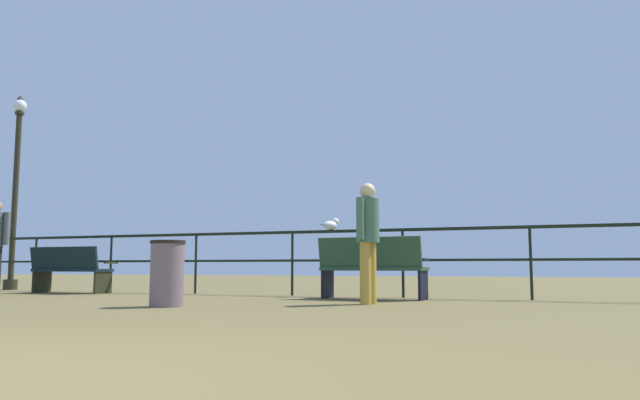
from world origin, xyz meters
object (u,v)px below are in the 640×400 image
(person_by_bench, at_px, (368,234))
(seagull_on_rail, at_px, (331,225))
(bench_near_left, at_px, (371,264))
(bench_far_left, at_px, (69,268))
(lamppost_left, at_px, (15,188))
(trash_bin, at_px, (167,273))

(person_by_bench, height_order, seagull_on_rail, person_by_bench)
(bench_near_left, bearing_deg, person_by_bench, -75.11)
(bench_far_left, distance_m, lamppost_left, 3.13)
(bench_near_left, distance_m, seagull_on_rail, 1.36)
(bench_far_left, distance_m, bench_near_left, 5.90)
(bench_far_left, xyz_separation_m, person_by_bench, (6.22, -1.19, 0.45))
(bench_far_left, relative_size, seagull_on_rail, 3.65)
(bench_near_left, bearing_deg, lamppost_left, 173.95)
(person_by_bench, xyz_separation_m, seagull_on_rail, (-1.25, 1.92, 0.28))
(bench_far_left, bearing_deg, bench_near_left, -0.01)
(seagull_on_rail, height_order, trash_bin, seagull_on_rail)
(lamppost_left, bearing_deg, person_by_bench, -13.47)
(person_by_bench, xyz_separation_m, trash_bin, (-2.17, -1.39, -0.51))
(trash_bin, bearing_deg, bench_near_left, 54.33)
(bench_near_left, height_order, person_by_bench, person_by_bench)
(bench_near_left, xyz_separation_m, seagull_on_rail, (-0.93, 0.73, 0.68))
(seagull_on_rail, xyz_separation_m, trash_bin, (-0.92, -3.31, -0.79))
(bench_far_left, xyz_separation_m, lamppost_left, (-2.45, 0.88, 1.74))
(bench_near_left, height_order, seagull_on_rail, seagull_on_rail)
(lamppost_left, height_order, trash_bin, lamppost_left)
(bench_far_left, height_order, bench_near_left, bench_near_left)
(seagull_on_rail, bearing_deg, bench_near_left, -38.21)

